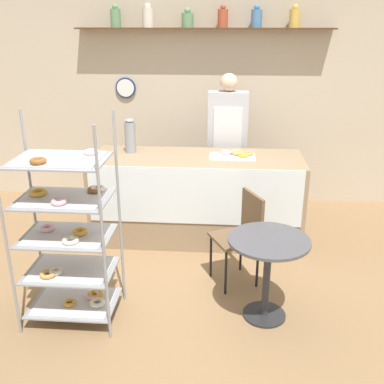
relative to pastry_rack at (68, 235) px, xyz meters
name	(u,v)px	position (x,y,z in m)	size (l,w,h in m)	color
ground_plane	(189,287)	(0.91, 0.50, -0.75)	(14.00, 14.00, 0.00)	olive
back_wall	(203,98)	(0.90, 2.81, 0.62)	(10.00, 0.30, 2.70)	beige
display_counter	(197,198)	(0.91, 1.55, -0.27)	(2.28, 0.79, 0.95)	#937A5B
pastry_rack	(68,235)	(0.00, 0.00, 0.00)	(0.75, 0.54, 1.69)	gray
person_worker	(227,141)	(1.23, 2.23, 0.21)	(0.47, 0.23, 1.76)	#282833
cafe_table	(268,259)	(1.57, 0.12, -0.21)	(0.65, 0.65, 0.72)	#262628
cafe_chair	(243,229)	(1.39, 0.67, -0.22)	(0.51, 0.51, 0.87)	black
coffee_carafe	(130,136)	(0.16, 1.68, 0.39)	(0.12, 0.12, 0.38)	gray
donut_tray_counter	(234,154)	(1.31, 1.61, 0.22)	(0.49, 0.29, 0.05)	silver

